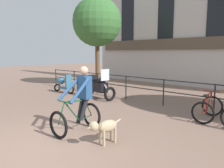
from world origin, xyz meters
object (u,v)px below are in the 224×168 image
(parked_bicycle_near_lamp, at_px, (208,108))
(cyclist_with_bike, at_px, (80,103))
(parked_motorcycle, at_px, (99,86))
(parked_scooter, at_px, (63,84))
(dog, at_px, (104,127))

(parked_bicycle_near_lamp, bearing_deg, cyclist_with_bike, 52.64)
(parked_motorcycle, height_order, parked_scooter, parked_motorcycle)
(cyclist_with_bike, xyz_separation_m, parked_motorcycle, (-2.71, 3.23, -0.20))
(dog, distance_m, parked_motorcycle, 5.09)
(cyclist_with_bike, relative_size, parked_scooter, 1.32)
(dog, relative_size, parked_bicycle_near_lamp, 0.80)
(cyclist_with_bike, bearing_deg, parked_motorcycle, 127.16)
(parked_motorcycle, xyz_separation_m, parked_scooter, (-2.42, -0.25, -0.10))
(cyclist_with_bike, relative_size, dog, 1.83)
(cyclist_with_bike, bearing_deg, dog, -12.15)
(dog, height_order, parked_scooter, parked_scooter)
(dog, distance_m, parked_scooter, 6.96)
(cyclist_with_bike, bearing_deg, parked_bicycle_near_lamp, 54.82)
(dog, bearing_deg, cyclist_with_bike, 178.23)
(dog, height_order, parked_bicycle_near_lamp, parked_bicycle_near_lamp)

